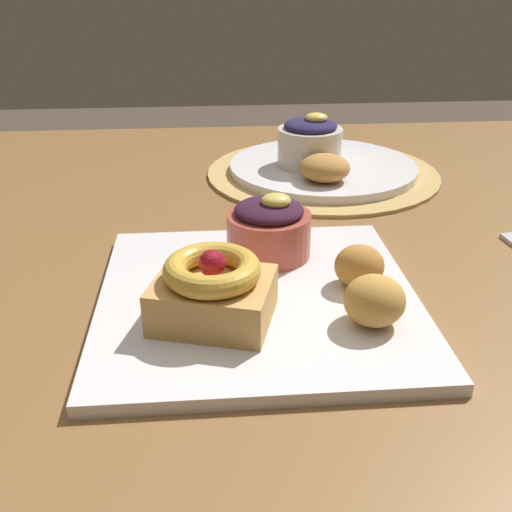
{
  "coord_description": "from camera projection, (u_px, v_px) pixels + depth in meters",
  "views": [
    {
      "loc": [
        -0.09,
        -0.64,
        1.02
      ],
      "look_at": [
        -0.05,
        -0.14,
        0.77
      ],
      "focal_mm": 42.11,
      "sensor_mm": 36.0,
      "label": 1
    }
  ],
  "objects": [
    {
      "name": "dining_table",
      "position": [
        285.0,
        299.0,
        0.75
      ],
      "size": [
        1.29,
        0.98,
        0.73
      ],
      "color": "brown",
      "rests_on": "ground_plane"
    },
    {
      "name": "woven_placemat",
      "position": [
        322.0,
        173.0,
        0.88
      ],
      "size": [
        0.34,
        0.34,
        0.0
      ],
      "primitive_type": "cylinder",
      "color": "tan",
      "rests_on": "dining_table"
    },
    {
      "name": "front_plate",
      "position": [
        258.0,
        299.0,
        0.55
      ],
      "size": [
        0.29,
        0.29,
        0.01
      ],
      "primitive_type": "cube",
      "color": "white",
      "rests_on": "dining_table"
    },
    {
      "name": "cake_slice",
      "position": [
        213.0,
        290.0,
        0.5
      ],
      "size": [
        0.11,
        0.1,
        0.06
      ],
      "rotation": [
        0.0,
        0.0,
        -0.28
      ],
      "color": "tan",
      "rests_on": "front_plate"
    },
    {
      "name": "berry_ramekin",
      "position": [
        269.0,
        228.0,
        0.61
      ],
      "size": [
        0.09,
        0.09,
        0.07
      ],
      "color": "#B24C3D",
      "rests_on": "front_plate"
    },
    {
      "name": "fritter_front",
      "position": [
        374.0,
        301.0,
        0.49
      ],
      "size": [
        0.05,
        0.05,
        0.04
      ],
      "primitive_type": "ellipsoid",
      "color": "gold",
      "rests_on": "front_plate"
    },
    {
      "name": "fritter_middle",
      "position": [
        359.0,
        266.0,
        0.55
      ],
      "size": [
        0.05,
        0.04,
        0.04
      ],
      "primitive_type": "ellipsoid",
      "color": "#BC7F38",
      "rests_on": "front_plate"
    },
    {
      "name": "back_plate",
      "position": [
        323.0,
        167.0,
        0.88
      ],
      "size": [
        0.27,
        0.27,
        0.01
      ],
      "primitive_type": "cylinder",
      "color": "white",
      "rests_on": "woven_placemat"
    },
    {
      "name": "back_ramekin",
      "position": [
        310.0,
        142.0,
        0.85
      ],
      "size": [
        0.09,
        0.09,
        0.08
      ],
      "color": "silver",
      "rests_on": "back_plate"
    },
    {
      "name": "back_pastry",
      "position": [
        325.0,
        168.0,
        0.8
      ],
      "size": [
        0.07,
        0.07,
        0.04
      ],
      "primitive_type": "ellipsoid",
      "color": "#B77F3D",
      "rests_on": "back_plate"
    }
  ]
}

